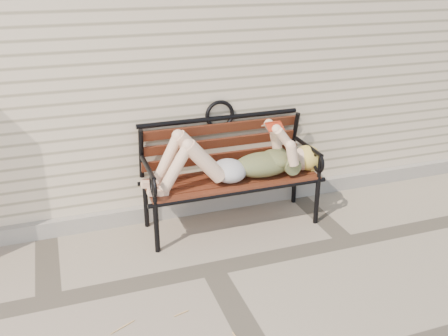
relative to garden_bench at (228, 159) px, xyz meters
name	(u,v)px	position (x,y,z in m)	size (l,w,h in m)	color
ground	(212,269)	(-0.40, -0.73, -0.62)	(80.00, 80.00, 0.00)	gray
house_wall	(134,29)	(-0.40, 2.27, 0.88)	(8.00, 4.00, 3.00)	beige
foundation_strip	(181,208)	(-0.40, 0.24, -0.55)	(8.00, 0.10, 0.15)	gray
garden_bench	(228,159)	(0.00, 0.00, 0.00)	(1.71, 0.68, 1.11)	black
reading_woman	(235,160)	(0.01, -0.14, 0.04)	(1.61, 0.37, 0.51)	#093142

